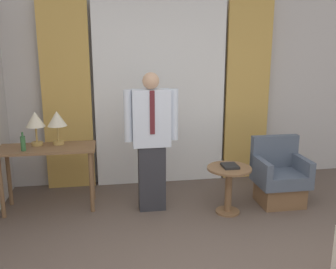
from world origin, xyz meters
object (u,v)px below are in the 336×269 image
at_px(bottle_near_edge, 23,143).
at_px(armchair, 279,179).
at_px(table_lamp_right, 57,120).
at_px(desk, 48,158).
at_px(side_table, 229,182).
at_px(book, 230,166).
at_px(person, 151,138).
at_px(table_lamp_left, 35,121).

distance_m(bottle_near_edge, armchair, 3.14).
bearing_deg(table_lamp_right, desk, -138.65).
distance_m(side_table, book, 0.20).
relative_size(table_lamp_right, side_table, 0.72).
relative_size(table_lamp_right, armchair, 0.49).
xyz_separation_m(bottle_near_edge, person, (1.47, -0.11, 0.03)).
xyz_separation_m(table_lamp_right, person, (1.11, -0.34, -0.18)).
relative_size(table_lamp_left, side_table, 0.72).
height_order(desk, bottle_near_edge, bottle_near_edge).
bearing_deg(armchair, desk, 173.75).
height_order(table_lamp_left, person, person).
xyz_separation_m(bottle_near_edge, side_table, (2.36, -0.36, -0.49)).
xyz_separation_m(table_lamp_left, armchair, (2.98, -0.42, -0.76)).
height_order(table_lamp_right, book, table_lamp_right).
relative_size(desk, table_lamp_right, 2.76).
bearing_deg(armchair, bottle_near_edge, 176.46).
relative_size(table_lamp_left, book, 1.97).
xyz_separation_m(desk, bottle_near_edge, (-0.24, -0.12, 0.23)).
distance_m(table_lamp_left, side_table, 2.43).
bearing_deg(desk, armchair, -6.25).
height_order(table_lamp_left, armchair, table_lamp_left).
bearing_deg(bottle_near_edge, armchair, -3.54).
bearing_deg(side_table, table_lamp_right, 163.35).
xyz_separation_m(armchair, side_table, (-0.73, -0.17, 0.06)).
distance_m(desk, armchair, 2.88).
bearing_deg(desk, book, -12.62).
bearing_deg(table_lamp_left, table_lamp_right, 0.00).
relative_size(armchair, side_table, 1.47).
bearing_deg(bottle_near_edge, book, -8.55).
bearing_deg(armchair, table_lamp_left, 171.90).
relative_size(table_lamp_right, person, 0.25).
bearing_deg(book, table_lamp_left, 165.39).
height_order(armchair, side_table, armchair).
bearing_deg(table_lamp_left, bottle_near_edge, -115.73).
distance_m(person, book, 0.98).
xyz_separation_m(bottle_near_edge, book, (2.37, -0.36, -0.29)).
height_order(bottle_near_edge, person, person).
height_order(bottle_near_edge, armchair, bottle_near_edge).
bearing_deg(person, bottle_near_edge, 175.74).
relative_size(bottle_near_edge, book, 1.05).
distance_m(table_lamp_left, person, 1.41).
relative_size(person, book, 7.97).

